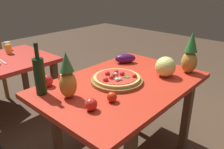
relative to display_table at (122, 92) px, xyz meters
The scene contains 16 objects.
display_table is the anchor object (origin of this frame).
background_table 1.31m from the display_table, 107.19° to the left, with size 0.88×0.80×0.73m.
pizza_board 0.11m from the display_table, 130.18° to the left, with size 0.41×0.41×0.03m, color brown.
pizza 0.13m from the display_table, 132.97° to the left, with size 0.36×0.36×0.06m.
wine_bottle 0.65m from the display_table, 151.00° to the left, with size 0.08×0.08×0.37m.
pineapple_left 0.66m from the display_table, 28.23° to the right, with size 0.13×0.13×0.36m.
pineapple_right 0.51m from the display_table, 165.30° to the left, with size 0.12×0.12×0.32m.
melon 0.41m from the display_table, 28.87° to the right, with size 0.17×0.17×0.17m, color #DCDF75.
bell_pepper 0.59m from the display_table, 139.60° to the left, with size 0.09×0.09×0.10m, color red.
eggplant 0.47m from the display_table, 36.35° to the left, with size 0.20×0.09×0.09m, color #42114D.
tomato_beside_pepper 0.34m from the display_table, 152.91° to the right, with size 0.07×0.07×0.07m, color red.
tomato_near_board 0.48m from the display_table, 164.79° to the right, with size 0.08×0.08×0.08m, color red.
tomato_at_corner 0.49m from the display_table, 131.25° to the left, with size 0.07×0.07×0.07m, color red.
drinking_glass_juice 1.44m from the display_table, 100.25° to the left, with size 0.07×0.07×0.10m, color orange.
drinking_glass_water 1.59m from the display_table, 97.04° to the left, with size 0.07×0.07×0.09m, color silver.
knife_utensil 1.25m from the display_table, 109.92° to the left, with size 0.02×0.18×0.01m, color silver.
Camera 1 is at (-1.24, -1.01, 1.46)m, focal length 35.81 mm.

